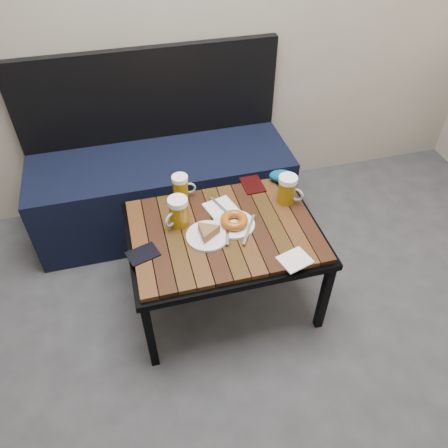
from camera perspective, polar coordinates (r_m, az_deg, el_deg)
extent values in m
cube|color=black|center=(2.51, -7.87, 4.29)|extent=(1.40, 0.50, 0.45)
cube|color=black|center=(2.45, -9.82, 16.28)|extent=(1.40, 0.05, 0.50)
cube|color=black|center=(1.89, -9.62, -14.23)|extent=(0.04, 0.03, 0.42)
cube|color=black|center=(2.03, 12.94, -9.34)|extent=(0.03, 0.03, 0.42)
cube|color=black|center=(2.25, -11.51, -2.38)|extent=(0.04, 0.04, 0.42)
cube|color=black|center=(2.37, 7.44, 1.02)|extent=(0.03, 0.04, 0.42)
cube|color=black|center=(1.92, 0.00, -1.41)|extent=(0.84, 0.62, 0.03)
cube|color=#36190C|center=(1.90, 0.00, -0.85)|extent=(0.80, 0.58, 0.02)
cylinder|color=#8C640B|center=(1.89, -5.93, 1.33)|extent=(0.11, 0.11, 0.11)
cylinder|color=white|center=(1.85, -6.08, 2.92)|extent=(0.09, 0.09, 0.03)
torus|color=#8C999E|center=(1.87, -6.94, 0.56)|extent=(0.06, 0.05, 0.07)
cylinder|color=#8C640B|center=(2.04, -5.69, 4.59)|extent=(0.08, 0.08, 0.10)
cylinder|color=white|center=(2.00, -5.81, 5.93)|extent=(0.07, 0.07, 0.02)
torus|color=#8C999E|center=(2.04, -4.52, 4.70)|extent=(0.06, 0.02, 0.06)
cylinder|color=#8C640B|center=(2.02, 8.19, 4.24)|extent=(0.11, 0.11, 0.11)
cylinder|color=white|center=(1.98, 8.38, 5.78)|extent=(0.09, 0.09, 0.03)
torus|color=#8C999E|center=(2.01, 9.44, 3.81)|extent=(0.06, 0.06, 0.07)
cylinder|color=white|center=(1.86, -2.16, -1.57)|extent=(0.18, 0.18, 0.01)
cylinder|color=white|center=(1.91, 1.31, -0.05)|extent=(0.18, 0.18, 0.01)
torus|color=#8A320C|center=(1.89, 1.32, 0.50)|extent=(0.12, 0.12, 0.04)
cube|color=#A5A8AD|center=(1.88, 3.28, -0.65)|extent=(0.11, 0.17, 0.00)
cube|color=#A5A8AD|center=(1.86, 0.46, -1.17)|extent=(0.05, 0.14, 0.00)
cube|color=white|center=(1.99, -0.41, 2.10)|extent=(0.16, 0.16, 0.01)
cube|color=#A5A8AD|center=(1.99, -0.41, 2.24)|extent=(0.07, 0.17, 0.00)
cube|color=white|center=(1.79, 9.24, -4.66)|extent=(0.14, 0.13, 0.01)
cube|color=black|center=(1.82, -10.55, -3.87)|extent=(0.14, 0.12, 0.01)
cube|color=black|center=(2.13, 3.76, 5.15)|extent=(0.10, 0.14, 0.01)
ellipsoid|color=navy|center=(2.16, 7.56, 6.22)|extent=(0.14, 0.12, 0.05)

